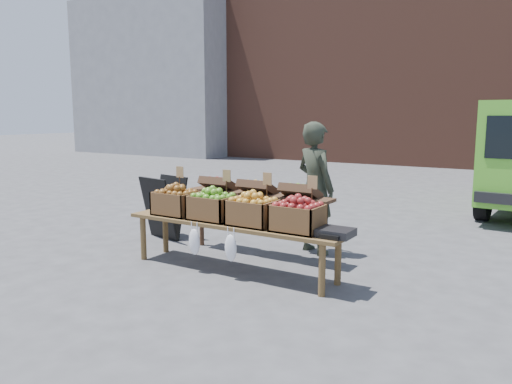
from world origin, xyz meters
The scene contains 12 objects.
ground centered at (0.00, 0.00, 0.00)m, with size 80.00×80.00×0.00m, color #4B4B4D.
brick_building centered at (0.00, 15.00, 5.00)m, with size 24.00×4.00×10.00m, color brown.
grey_building centered at (-14.00, 13.00, 3.50)m, with size 8.00×3.00×7.00m, color gray.
vendor centered at (-0.38, 1.36, 0.84)m, with size 0.62×0.40×1.69m, color #2A3024.
chalkboard_sign centered at (-2.55, 0.89, 0.46)m, with size 0.60×0.33×0.91m, color black, non-canonical shape.
back_table centered at (-0.94, 0.86, 0.52)m, with size 2.10×0.44×1.04m, color #3F281A, non-canonical shape.
display_bench centered at (-0.83, 0.14, 0.28)m, with size 2.70×0.56×0.57m, color brown, non-canonical shape.
crate_golden_apples centered at (-1.65, 0.14, 0.71)m, with size 0.50×0.40×0.28m, color brown, non-canonical shape.
crate_russet_pears centered at (-1.10, 0.14, 0.71)m, with size 0.50×0.40×0.28m, color #457B1D, non-canonical shape.
crate_red_apples centered at (-0.55, 0.14, 0.71)m, with size 0.50×0.40×0.28m, color gold, non-canonical shape.
crate_green_apples centered at (0.00, 0.14, 0.71)m, with size 0.50×0.40×0.28m, color maroon, non-canonical shape.
weighing_scale centered at (0.42, 0.14, 0.61)m, with size 0.34×0.30×0.08m, color black.
Camera 1 is at (2.32, -4.38, 1.77)m, focal length 35.00 mm.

